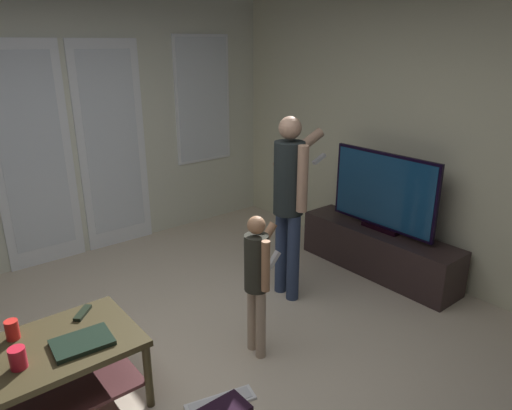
# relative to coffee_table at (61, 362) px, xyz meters

# --- Properties ---
(ground_plane) EXTENTS (5.28, 5.01, 0.02)m
(ground_plane) POSITION_rel_coffee_table_xyz_m (0.64, -0.24, -0.36)
(ground_plane) COLOR beige
(wall_back_with_doors) EXTENTS (5.28, 0.09, 2.80)m
(wall_back_with_doors) POSITION_rel_coffee_table_xyz_m (0.73, 2.23, 1.01)
(wall_back_with_doors) COLOR beige
(wall_back_with_doors) RESTS_ON ground_plane
(wall_right_plain) EXTENTS (0.06, 5.01, 2.77)m
(wall_right_plain) POSITION_rel_coffee_table_xyz_m (3.25, -0.24, 1.04)
(wall_right_plain) COLOR beige
(wall_right_plain) RESTS_ON ground_plane
(coffee_table) EXTENTS (0.89, 0.65, 0.48)m
(coffee_table) POSITION_rel_coffee_table_xyz_m (0.00, 0.00, 0.00)
(coffee_table) COLOR #342C19
(coffee_table) RESTS_ON ground_plane
(tv_stand) EXTENTS (0.40, 1.60, 0.43)m
(tv_stand) POSITION_rel_coffee_table_xyz_m (2.96, -0.06, -0.13)
(tv_stand) COLOR #2D2120
(tv_stand) RESTS_ON ground_plane
(flat_screen_tv) EXTENTS (0.08, 1.10, 0.75)m
(flat_screen_tv) POSITION_rel_coffee_table_xyz_m (2.95, -0.05, 0.47)
(flat_screen_tv) COLOR black
(flat_screen_tv) RESTS_ON tv_stand
(person_adult) EXTENTS (0.69, 0.43, 1.58)m
(person_adult) POSITION_rel_coffee_table_xyz_m (1.99, 0.17, 0.60)
(person_adult) COLOR navy
(person_adult) RESTS_ON ground_plane
(person_child) EXTENTS (0.37, 0.28, 1.05)m
(person_child) POSITION_rel_coffee_table_xyz_m (1.26, -0.29, 0.28)
(person_child) COLOR tan
(person_child) RESTS_ON ground_plane
(loose_keyboard) EXTENTS (0.46, 0.23, 0.02)m
(loose_keyboard) POSITION_rel_coffee_table_xyz_m (0.75, -0.55, -0.34)
(loose_keyboard) COLOR white
(loose_keyboard) RESTS_ON ground_plane
(laptop_closed) EXTENTS (0.35, 0.26, 0.03)m
(laptop_closed) POSITION_rel_coffee_table_xyz_m (0.11, -0.10, 0.14)
(laptop_closed) COLOR black
(laptop_closed) RESTS_ON coffee_table
(cup_near_edge) EXTENTS (0.09, 0.09, 0.12)m
(cup_near_edge) POSITION_rel_coffee_table_xyz_m (-0.23, -0.09, 0.19)
(cup_near_edge) COLOR red
(cup_near_edge) RESTS_ON coffee_table
(cup_by_laptop) EXTENTS (0.08, 0.08, 0.12)m
(cup_by_laptop) POSITION_rel_coffee_table_xyz_m (-0.19, 0.21, 0.19)
(cup_by_laptop) COLOR red
(cup_by_laptop) RESTS_ON coffee_table
(tv_remote_black) EXTENTS (0.15, 0.16, 0.02)m
(tv_remote_black) POSITION_rel_coffee_table_xyz_m (0.22, 0.21, 0.14)
(tv_remote_black) COLOR black
(tv_remote_black) RESTS_ON coffee_table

